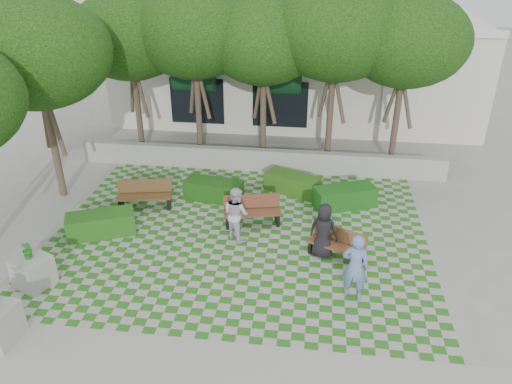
# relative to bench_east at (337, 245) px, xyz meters

# --- Properties ---
(ground) EXTENTS (90.00, 90.00, 0.00)m
(ground) POSITION_rel_bench_east_xyz_m (-3.13, -0.26, -0.44)
(ground) COLOR gray
(ground) RESTS_ON ground
(lawn) EXTENTS (12.00, 12.00, 0.00)m
(lawn) POSITION_rel_bench_east_xyz_m (-3.13, 0.74, -0.43)
(lawn) COLOR #2B721E
(lawn) RESTS_ON ground
(sidewalk_south) EXTENTS (16.00, 2.00, 0.01)m
(sidewalk_south) POSITION_rel_bench_east_xyz_m (-3.13, -4.96, -0.43)
(sidewalk_south) COLOR #9E9B93
(sidewalk_south) RESTS_ON ground
(sidewalk_west) EXTENTS (2.00, 12.00, 0.01)m
(sidewalk_west) POSITION_rel_bench_east_xyz_m (-10.33, 0.74, -0.43)
(sidewalk_west) COLOR #9E9B93
(sidewalk_west) RESTS_ON ground
(retaining_wall) EXTENTS (15.00, 0.36, 0.90)m
(retaining_wall) POSITION_rel_bench_east_xyz_m (-3.13, 5.94, 0.01)
(retaining_wall) COLOR #9E9B93
(retaining_wall) RESTS_ON ground
(bench_east) EXTENTS (1.80, 1.23, 0.90)m
(bench_east) POSITION_rel_bench_east_xyz_m (0.00, 0.00, 0.00)
(bench_east) COLOR brown
(bench_east) RESTS_ON ground
(bench_mid) EXTENTS (1.99, 1.05, 1.00)m
(bench_mid) POSITION_rel_bench_east_xyz_m (-2.81, 1.60, 0.05)
(bench_mid) COLOR brown
(bench_mid) RESTS_ON ground
(bench_west) EXTENTS (1.98, 0.98, 1.00)m
(bench_west) POSITION_rel_bench_east_xyz_m (-6.76, 2.24, 0.04)
(bench_west) COLOR #51351B
(bench_west) RESTS_ON ground
(hedge_east) EXTENTS (2.32, 1.61, 0.75)m
(hedge_east) POSITION_rel_bench_east_xyz_m (0.31, 3.24, -0.06)
(hedge_east) COLOR #154E15
(hedge_east) RESTS_ON ground
(hedge_midright) EXTENTS (2.19, 1.56, 0.71)m
(hedge_midright) POSITION_rel_bench_east_xyz_m (-1.62, 4.10, -0.08)
(hedge_midright) COLOR #255216
(hedge_midright) RESTS_ON ground
(hedge_midleft) EXTENTS (2.20, 1.16, 0.73)m
(hedge_midleft) POSITION_rel_bench_east_xyz_m (-4.45, 3.18, -0.07)
(hedge_midleft) COLOR #184412
(hedge_midleft) RESTS_ON ground
(hedge_west) EXTENTS (2.29, 1.62, 0.75)m
(hedge_west) POSITION_rel_bench_east_xyz_m (-7.58, 0.31, -0.06)
(hedge_west) COLOR #1E5316
(hedge_west) RESTS_ON ground
(planter_back) EXTENTS (1.14, 1.14, 1.45)m
(planter_back) POSITION_rel_bench_east_xyz_m (-8.36, -2.47, 0.05)
(planter_back) COLOR #9E9B93
(planter_back) RESTS_ON ground
(person_blue) EXTENTS (0.78, 0.58, 1.95)m
(person_blue) POSITION_rel_bench_east_xyz_m (0.41, -1.82, 0.54)
(person_blue) COLOR #6A82C1
(person_blue) RESTS_ON ground
(person_dark) EXTENTS (0.96, 0.74, 1.75)m
(person_dark) POSITION_rel_bench_east_xyz_m (-0.44, 0.02, 0.44)
(person_dark) COLOR black
(person_dark) RESTS_ON ground
(person_white) EXTENTS (1.11, 1.09, 1.81)m
(person_white) POSITION_rel_bench_east_xyz_m (-3.18, 0.64, 0.47)
(person_white) COLOR silver
(person_white) RESTS_ON ground
(tree_row) EXTENTS (17.70, 13.40, 7.41)m
(tree_row) POSITION_rel_bench_east_xyz_m (-4.99, 5.70, 4.74)
(tree_row) COLOR #47382B
(tree_row) RESTS_ON ground
(building) EXTENTS (18.00, 8.92, 5.15)m
(building) POSITION_rel_bench_east_xyz_m (-2.19, 13.82, 2.08)
(building) COLOR beige
(building) RESTS_ON ground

